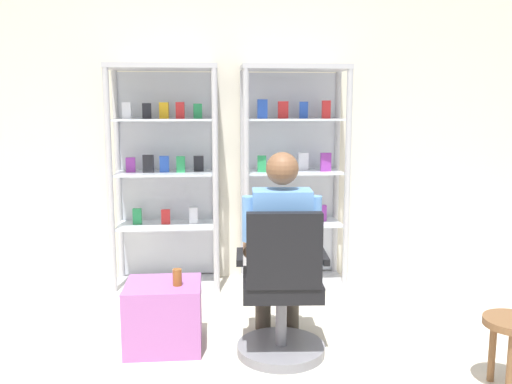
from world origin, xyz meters
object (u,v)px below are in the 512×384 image
object	(u,v)px
display_cabinet_left	(166,176)
tea_glass	(177,277)
office_chair	(282,297)
storage_crate	(164,315)
display_cabinet_right	(292,175)
wooden_stool	(512,333)
seated_shopkeeper	(280,241)

from	to	relation	value
display_cabinet_left	tea_glass	bearing A→B (deg)	-82.86
display_cabinet_left	office_chair	bearing A→B (deg)	-61.34
office_chair	storage_crate	world-z (taller)	office_chair
display_cabinet_left	display_cabinet_right	distance (m)	1.10
tea_glass	wooden_stool	size ratio (longest dim) A/B	0.26
display_cabinet_right	seated_shopkeeper	world-z (taller)	display_cabinet_right
wooden_stool	storage_crate	bearing A→B (deg)	160.33
display_cabinet_right	storage_crate	world-z (taller)	display_cabinet_right
display_cabinet_left	storage_crate	distance (m)	1.48
display_cabinet_right	storage_crate	size ratio (longest dim) A/B	3.93
seated_shopkeeper	wooden_stool	xyz separation A→B (m)	(1.21, -0.65, -0.38)
office_chair	wooden_stool	bearing A→B (deg)	-21.82
seated_shopkeeper	tea_glass	world-z (taller)	seated_shopkeeper
display_cabinet_left	storage_crate	size ratio (longest dim) A/B	3.93
display_cabinet_left	wooden_stool	world-z (taller)	display_cabinet_left
office_chair	seated_shopkeeper	world-z (taller)	seated_shopkeeper
wooden_stool	office_chair	bearing A→B (deg)	158.18
display_cabinet_left	wooden_stool	distance (m)	2.91
office_chair	seated_shopkeeper	distance (m)	0.36
display_cabinet_left	display_cabinet_right	world-z (taller)	same
display_cabinet_left	wooden_stool	xyz separation A→B (m)	(2.03, -1.98, -0.64)
display_cabinet_left	seated_shopkeeper	size ratio (longest dim) A/B	1.47
display_cabinet_left	tea_glass	size ratio (longest dim) A/B	17.72
seated_shopkeeper	storage_crate	xyz separation A→B (m)	(-0.76, 0.05, -0.50)
tea_glass	display_cabinet_left	bearing A→B (deg)	97.14
storage_crate	seated_shopkeeper	bearing A→B (deg)	-3.88
display_cabinet_right	seated_shopkeeper	size ratio (longest dim) A/B	1.47
office_chair	tea_glass	size ratio (longest dim) A/B	8.96
seated_shopkeeper	wooden_stool	distance (m)	1.42
storage_crate	display_cabinet_right	bearing A→B (deg)	51.08
display_cabinet_left	tea_glass	world-z (taller)	display_cabinet_left
wooden_stool	seated_shopkeeper	bearing A→B (deg)	151.68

